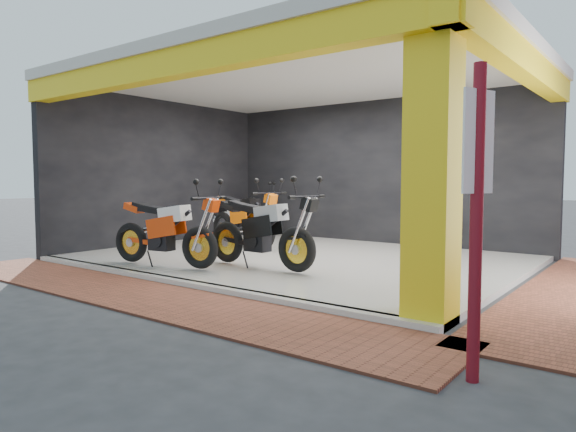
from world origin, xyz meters
name	(u,v)px	position (x,y,z in m)	size (l,w,h in m)	color
ground	(229,276)	(0.00, 0.00, 0.00)	(80.00, 80.00, 0.00)	#2D2D30
showroom_floor	(300,259)	(0.00, 2.00, 0.05)	(8.00, 6.00, 0.10)	white
showroom_ceiling	(300,76)	(0.00, 2.00, 3.60)	(8.40, 6.40, 0.20)	beige
back_wall	(374,174)	(0.00, 5.10, 1.75)	(8.20, 0.20, 3.50)	black
left_wall	(163,174)	(-4.10, 2.00, 1.75)	(0.20, 6.20, 3.50)	black
corner_column	(433,166)	(3.75, -0.75, 1.75)	(0.50, 0.50, 3.50)	yellow
header_beam_front	(180,63)	(0.00, -1.00, 3.30)	(8.40, 0.30, 0.40)	yellow
header_beam_right	(523,63)	(4.00, 2.00, 3.30)	(0.30, 6.40, 0.40)	yellow
floor_kerb	(182,283)	(0.00, -1.02, 0.05)	(8.00, 0.20, 0.10)	white
paver_front	(139,295)	(0.00, -1.80, 0.01)	(9.00, 1.40, 0.03)	brown
paver_right	(576,292)	(4.80, 2.00, 0.01)	(1.40, 7.00, 0.03)	brown
signpost	(477,210)	(4.63, -2.09, 1.36)	(0.14, 0.33, 2.48)	maroon
moto_hero	(200,227)	(-0.39, -0.29, 0.82)	(2.37, 0.88, 1.45)	red
moto_row_a	(297,227)	(1.08, 0.42, 0.84)	(2.43, 0.90, 1.49)	black
moto_row_b	(264,216)	(-1.09, 2.21, 0.83)	(2.40, 0.89, 1.47)	orange
moto_row_d	(265,210)	(-2.80, 4.31, 0.80)	(2.29, 0.85, 1.40)	#999BA1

